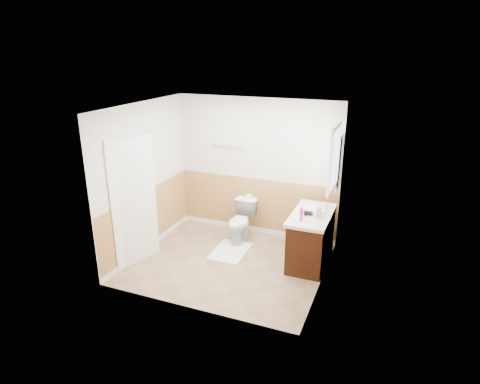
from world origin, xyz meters
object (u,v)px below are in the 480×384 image
at_px(toilet, 241,222).
at_px(soap_dispenser, 319,211).
at_px(bath_mat, 230,251).
at_px(lotion_bottle, 301,214).
at_px(vanity_cabinet, 311,240).

height_order(toilet, soap_dispenser, soap_dispenser).
relative_size(toilet, soap_dispenser, 3.68).
bearing_deg(bath_mat, lotion_bottle, -8.46).
bearing_deg(soap_dispenser, lotion_bottle, -132.52).
bearing_deg(bath_mat, vanity_cabinet, 6.82).
height_order(bath_mat, lotion_bottle, lotion_bottle).
height_order(bath_mat, soap_dispenser, soap_dispenser).
relative_size(bath_mat, vanity_cabinet, 0.73).
distance_m(bath_mat, lotion_bottle, 1.57).
height_order(toilet, bath_mat, toilet).
xyz_separation_m(vanity_cabinet, soap_dispenser, (0.12, -0.10, 0.55)).
relative_size(bath_mat, soap_dispenser, 4.08).
bearing_deg(soap_dispenser, bath_mat, -177.79).
distance_m(toilet, vanity_cabinet, 1.38).
distance_m(lotion_bottle, soap_dispenser, 0.33).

